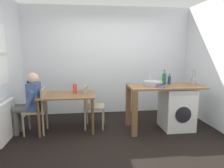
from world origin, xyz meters
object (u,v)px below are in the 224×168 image
(dining_table, at_px, (67,99))
(bottle_tall_green, at_px, (164,78))
(utensil_crock, at_px, (194,81))
(washing_machine, at_px, (176,108))
(vase, at_px, (75,88))
(bottle_squat_brown, at_px, (169,79))
(chair_opposite, at_px, (91,104))
(mixing_bowl, at_px, (161,86))
(seated_person, at_px, (30,100))
(chair_person_seat, at_px, (39,108))

(dining_table, distance_m, bottle_tall_green, 2.04)
(utensil_crock, bearing_deg, washing_machine, -171.90)
(washing_machine, height_order, vase, vase)
(bottle_squat_brown, bearing_deg, chair_opposite, 175.21)
(bottle_tall_green, bearing_deg, mixing_bowl, -120.91)
(utensil_crock, bearing_deg, vase, 173.92)
(seated_person, height_order, utensil_crock, utensil_crock)
(seated_person, relative_size, washing_machine, 1.40)
(chair_person_seat, distance_m, mixing_bowl, 2.41)
(dining_table, bearing_deg, bottle_tall_green, -2.34)
(bottle_tall_green, bearing_deg, utensil_crock, -7.48)
(seated_person, height_order, washing_machine, seated_person)
(seated_person, bearing_deg, utensil_crock, -90.54)
(seated_person, bearing_deg, mixing_bowl, -96.57)
(dining_table, bearing_deg, chair_person_seat, -169.54)
(bottle_tall_green, relative_size, utensil_crock, 0.99)
(washing_machine, bearing_deg, bottle_tall_green, 151.40)
(mixing_bowl, bearing_deg, washing_machine, 24.16)
(chair_opposite, distance_m, washing_machine, 1.79)
(bottle_tall_green, bearing_deg, seated_person, -179.63)
(vase, bearing_deg, chair_opposite, -7.16)
(chair_opposite, distance_m, utensil_crock, 2.20)
(seated_person, distance_m, washing_machine, 2.96)
(seated_person, distance_m, vase, 0.90)
(chair_person_seat, height_order, bottle_squat_brown, bottle_squat_brown)
(vase, bearing_deg, bottle_squat_brown, -5.19)
(washing_machine, bearing_deg, chair_opposite, 171.20)
(dining_table, xyz_separation_m, utensil_crock, (2.61, -0.16, 0.35))
(dining_table, height_order, mixing_bowl, mixing_bowl)
(washing_machine, distance_m, bottle_tall_green, 0.68)
(dining_table, xyz_separation_m, vase, (0.15, 0.10, 0.20))
(utensil_crock, bearing_deg, dining_table, 176.45)
(chair_opposite, xyz_separation_m, utensil_crock, (2.13, -0.22, 0.48))
(dining_table, bearing_deg, washing_machine, -5.46)
(bottle_squat_brown, bearing_deg, seated_person, -179.57)
(washing_machine, distance_m, utensil_crock, 0.67)
(dining_table, relative_size, chair_opposite, 1.22)
(chair_opposite, xyz_separation_m, vase, (-0.33, 0.04, 0.33))
(seated_person, height_order, vase, seated_person)
(seated_person, bearing_deg, bottle_tall_green, -89.09)
(vase, bearing_deg, dining_table, -146.31)
(chair_opposite, distance_m, bottle_squat_brown, 1.72)
(bottle_tall_green, bearing_deg, dining_table, 177.66)
(chair_opposite, relative_size, washing_machine, 1.05)
(vase, bearing_deg, seated_person, -166.91)
(mixing_bowl, bearing_deg, vase, 162.77)
(dining_table, relative_size, bottle_squat_brown, 5.08)
(dining_table, xyz_separation_m, washing_machine, (2.24, -0.21, -0.21))
(seated_person, height_order, bottle_tall_green, bottle_tall_green)
(chair_person_seat, height_order, seated_person, seated_person)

